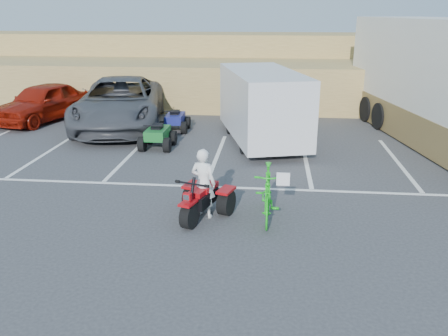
# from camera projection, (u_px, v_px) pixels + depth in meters

# --- Properties ---
(ground) EXTENTS (100.00, 100.00, 0.00)m
(ground) POSITION_uv_depth(u_px,v_px,m) (189.00, 227.00, 9.83)
(ground) COLOR #363639
(ground) RESTS_ON ground
(parking_stripes) EXTENTS (28.00, 5.16, 0.01)m
(parking_stripes) POSITION_uv_depth(u_px,v_px,m) (243.00, 167.00, 13.58)
(parking_stripes) COLOR white
(parking_stripes) RESTS_ON ground
(grass_embankment) EXTENTS (40.00, 8.50, 3.10)m
(grass_embankment) POSITION_uv_depth(u_px,v_px,m) (241.00, 70.00, 23.99)
(grass_embankment) COLOR olive
(grass_embankment) RESTS_ON ground
(red_trike_atv) EXTENTS (1.51, 1.75, 0.96)m
(red_trike_atv) POSITION_uv_depth(u_px,v_px,m) (201.00, 218.00, 10.25)
(red_trike_atv) COLOR #A3090E
(red_trike_atv) RESTS_ON ground
(rider) EXTENTS (0.64, 0.52, 1.53)m
(rider) POSITION_uv_depth(u_px,v_px,m) (203.00, 183.00, 10.13)
(rider) COLOR white
(rider) RESTS_ON ground
(green_dirt_bike) EXTENTS (0.55, 1.93, 1.16)m
(green_dirt_bike) POSITION_uv_depth(u_px,v_px,m) (268.00, 193.00, 10.09)
(green_dirt_bike) COLOR #14BF19
(green_dirt_bike) RESTS_ON ground
(grey_pickup) EXTENTS (4.19, 7.09, 1.85)m
(grey_pickup) POSITION_uv_depth(u_px,v_px,m) (120.00, 103.00, 18.05)
(grey_pickup) COLOR #414349
(grey_pickup) RESTS_ON ground
(red_car) EXTENTS (2.99, 4.78, 1.52)m
(red_car) POSITION_uv_depth(u_px,v_px,m) (43.00, 102.00, 19.09)
(red_car) COLOR maroon
(red_car) RESTS_ON ground
(cargo_trailer) EXTENTS (3.31, 5.50, 2.40)m
(cargo_trailer) POSITION_uv_depth(u_px,v_px,m) (262.00, 104.00, 15.81)
(cargo_trailer) COLOR silver
(cargo_trailer) RESTS_ON ground
(quad_atv_blue) EXTENTS (1.01, 1.34, 0.85)m
(quad_atv_blue) POSITION_uv_depth(u_px,v_px,m) (176.00, 131.00, 17.70)
(quad_atv_blue) COLOR navy
(quad_atv_blue) RESTS_ON ground
(quad_atv_green) EXTENTS (1.02, 1.36, 0.88)m
(quad_atv_green) POSITION_uv_depth(u_px,v_px,m) (158.00, 148.00, 15.50)
(quad_atv_green) COLOR #155F23
(quad_atv_green) RESTS_ON ground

